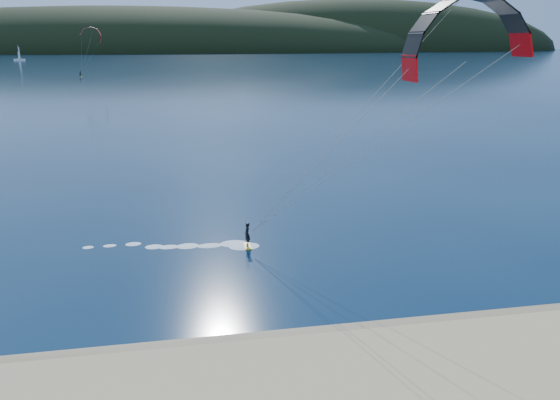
% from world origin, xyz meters
% --- Properties ---
extents(wet_sand, '(220.00, 2.50, 0.10)m').
position_xyz_m(wet_sand, '(0.00, 4.50, 0.05)').
color(wet_sand, olive).
rests_on(wet_sand, ground).
extents(headland, '(1200.00, 310.00, 140.00)m').
position_xyz_m(headland, '(0.63, 745.28, 0.00)').
color(headland, black).
rests_on(headland, ground).
extents(kitesurfer_near, '(24.63, 9.41, 16.05)m').
position_xyz_m(kitesurfer_near, '(12.13, 10.51, 11.19)').
color(kitesurfer_near, yellow).
rests_on(kitesurfer_near, ground).
extents(kitesurfer_far, '(10.08, 6.03, 17.28)m').
position_xyz_m(kitesurfer_far, '(-31.40, 198.51, 13.92)').
color(kitesurfer_far, yellow).
rests_on(kitesurfer_far, ground).
extents(sailboat, '(7.31, 4.80, 10.60)m').
position_xyz_m(sailboat, '(-108.85, 403.64, 0.78)').
color(sailboat, white).
rests_on(sailboat, ground).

